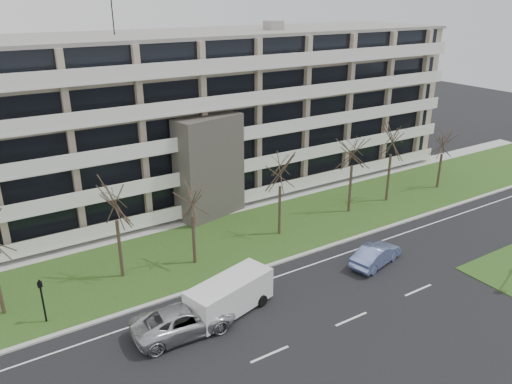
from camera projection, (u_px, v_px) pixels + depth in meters
ground at (351, 319)px, 30.47m from camera, size 160.00×160.00×0.00m
grass_verge at (242, 237)px, 40.67m from camera, size 90.00×10.00×0.06m
curb at (277, 263)px, 36.73m from camera, size 90.00×0.35×0.12m
sidewalk at (211, 214)px, 44.98m from camera, size 90.00×2.00×0.08m
lane_edge_line at (289, 273)px, 35.57m from camera, size 90.00×0.12×0.01m
apartment_building at (175, 117)px, 47.55m from camera, size 60.50×15.10×18.75m
silver_pickup at (184, 320)px, 29.01m from camera, size 6.26×3.16×1.70m
blue_sedan at (376, 255)px, 36.42m from camera, size 4.91×2.69×1.53m
white_van at (231, 292)px, 30.79m from camera, size 6.12×3.54×2.24m
pedestrian_signal at (42, 296)px, 29.51m from camera, size 0.28×0.22×2.93m
tree_2 at (114, 197)px, 32.86m from camera, size 3.87×3.87×7.74m
tree_3 at (192, 197)px, 34.92m from camera, size 3.39×3.39×6.78m
tree_4 at (280, 167)px, 39.18m from camera, size 3.77×3.77×7.54m
tree_5 at (353, 147)px, 43.34m from camera, size 3.95×3.95×7.89m
tree_6 at (393, 136)px, 45.69m from camera, size 4.14×4.14×8.27m
tree_7 at (444, 141)px, 49.41m from camera, size 3.23×3.23×6.46m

